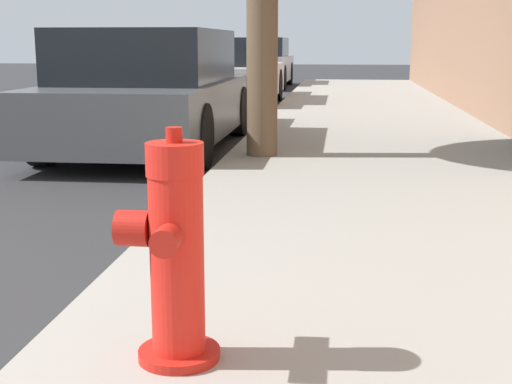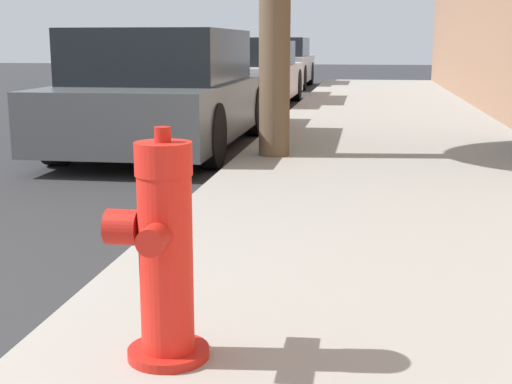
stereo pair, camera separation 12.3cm
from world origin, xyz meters
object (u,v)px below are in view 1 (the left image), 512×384
(fire_hydrant, at_px, (175,255))
(parked_car_near, at_px, (152,92))
(parked_car_mid, at_px, (232,74))
(parked_car_far, at_px, (257,63))

(fire_hydrant, height_order, parked_car_near, parked_car_near)
(parked_car_mid, distance_m, parked_car_far, 6.20)
(fire_hydrant, xyz_separation_m, parked_car_far, (-1.88, 18.16, 0.15))
(parked_car_near, distance_m, parked_car_far, 12.18)
(parked_car_near, bearing_deg, parked_car_mid, 89.67)
(fire_hydrant, xyz_separation_m, parked_car_mid, (-1.65, 11.96, 0.11))
(parked_car_near, bearing_deg, fire_hydrant, -74.28)
(fire_hydrant, height_order, parked_car_far, parked_car_far)
(fire_hydrant, bearing_deg, parked_car_far, 95.92)
(parked_car_near, height_order, parked_car_mid, parked_car_near)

